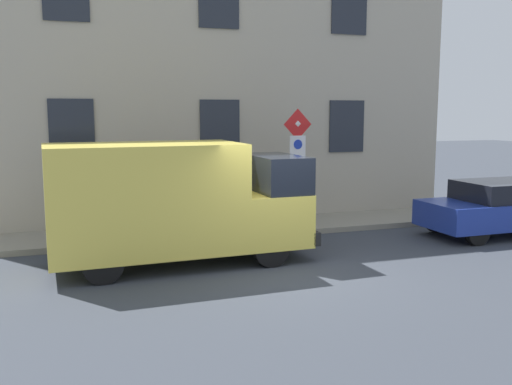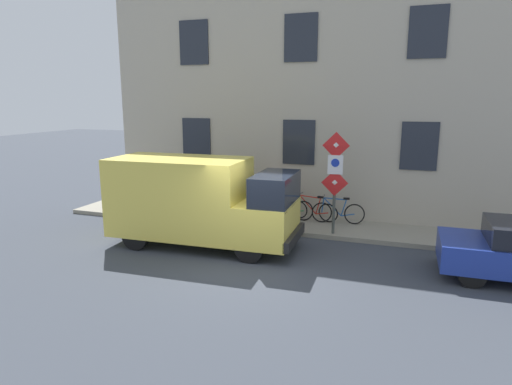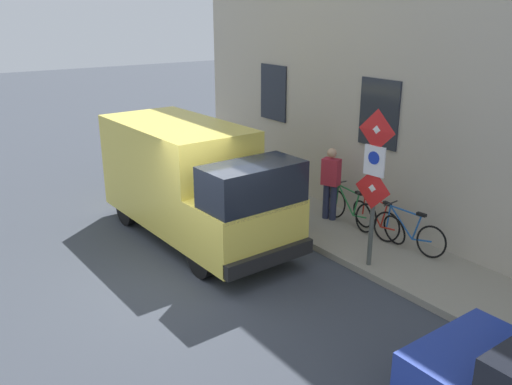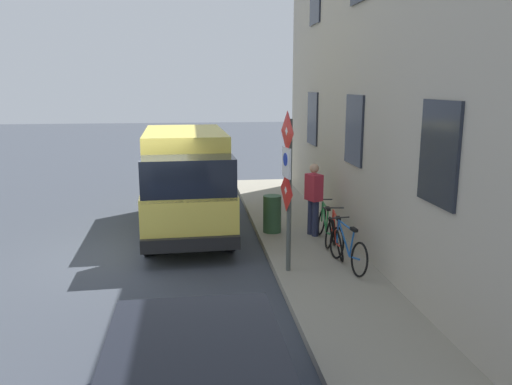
{
  "view_description": "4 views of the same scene",
  "coord_description": "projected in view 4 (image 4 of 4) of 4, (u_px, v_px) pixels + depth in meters",
  "views": [
    {
      "loc": [
        -10.42,
        4.07,
        3.15
      ],
      "look_at": [
        2.68,
        -0.35,
        1.17
      ],
      "focal_mm": 40.22,
      "sensor_mm": 36.0,
      "label": 1
    },
    {
      "loc": [
        -9.95,
        -3.59,
        4.14
      ],
      "look_at": [
        2.63,
        0.81,
        1.31
      ],
      "focal_mm": 31.18,
      "sensor_mm": 36.0,
      "label": 2
    },
    {
      "loc": [
        -4.25,
        -7.91,
        4.84
      ],
      "look_at": [
        1.72,
        0.47,
        1.32
      ],
      "focal_mm": 37.45,
      "sensor_mm": 36.0,
      "label": 3
    },
    {
      "loc": [
        1.22,
        -10.58,
        3.64
      ],
      "look_at": [
        2.71,
        1.2,
        1.11
      ],
      "focal_mm": 35.37,
      "sensor_mm": 36.0,
      "label": 4
    }
  ],
  "objects": [
    {
      "name": "bicycle_blue",
      "position": [
        347.0,
        249.0,
        9.84
      ],
      "size": [
        0.46,
        1.71,
        0.89
      ],
      "rotation": [
        0.0,
        0.0,
        1.69
      ],
      "color": "black",
      "rests_on": "sidewalk_slab"
    },
    {
      "name": "sign_post_stacked",
      "position": [
        287.0,
        175.0,
        9.33
      ],
      "size": [
        0.17,
        0.56,
        2.93
      ],
      "color": "#474C47",
      "rests_on": "sidewalk_slab"
    },
    {
      "name": "ground_plane",
      "position": [
        139.0,
        257.0,
        10.88
      ],
      "size": [
        80.0,
        80.0,
        0.0
      ],
      "primitive_type": "plane",
      "color": "#373C44"
    },
    {
      "name": "bicycle_red",
      "position": [
        336.0,
        236.0,
        10.65
      ],
      "size": [
        0.48,
        1.72,
        0.89
      ],
      "rotation": [
        0.0,
        0.0,
        1.44
      ],
      "color": "black",
      "rests_on": "sidewalk_slab"
    },
    {
      "name": "bicycle_green",
      "position": [
        325.0,
        226.0,
        11.46
      ],
      "size": [
        0.46,
        1.72,
        0.89
      ],
      "rotation": [
        0.0,
        0.0,
        1.48
      ],
      "color": "black",
      "rests_on": "sidewalk_slab"
    },
    {
      "name": "building_facade",
      "position": [
        374.0,
        58.0,
        10.62
      ],
      "size": [
        0.75,
        13.94,
        8.41
      ],
      "color": "#B5AB98",
      "rests_on": "ground_plane"
    },
    {
      "name": "delivery_van",
      "position": [
        186.0,
        179.0,
        12.61
      ],
      "size": [
        2.19,
        5.4,
        2.5
      ],
      "rotation": [
        0.0,
        0.0,
        4.75
      ],
      "color": "#E9D251",
      "rests_on": "ground_plane"
    },
    {
      "name": "sidewalk_slab",
      "position": [
        308.0,
        247.0,
        11.32
      ],
      "size": [
        1.98,
        15.94,
        0.14
      ],
      "primitive_type": "cube",
      "color": "gray",
      "rests_on": "ground_plane"
    },
    {
      "name": "litter_bin",
      "position": [
        272.0,
        214.0,
        12.19
      ],
      "size": [
        0.44,
        0.44,
        0.9
      ],
      "primitive_type": "cylinder",
      "color": "#2D5133",
      "rests_on": "sidewalk_slab"
    },
    {
      "name": "pedestrian",
      "position": [
        314.0,
        197.0,
        11.83
      ],
      "size": [
        0.39,
        0.47,
        1.72
      ],
      "rotation": [
        0.0,
        0.0,
        3.52
      ],
      "color": "#262B47",
      "rests_on": "sidewalk_slab"
    }
  ]
}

